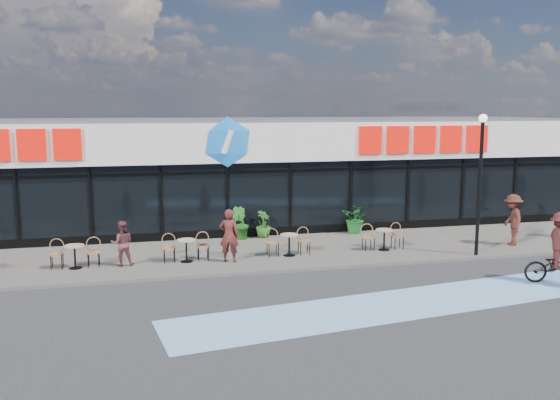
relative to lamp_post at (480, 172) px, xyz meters
name	(u,v)px	position (x,y,z in m)	size (l,w,h in m)	color
ground	(265,295)	(-7.85, -2.30, -2.96)	(120.00, 120.00, 0.00)	#28282B
sidewalk	(238,254)	(-7.85, 2.20, -2.91)	(44.00, 5.00, 0.10)	#605D55
bike_lane	(424,301)	(-3.85, -3.80, -2.95)	(14.00, 2.20, 0.01)	#71A4D7
building	(217,172)	(-7.85, 7.63, -0.62)	(30.60, 6.57, 4.75)	black
lamp_post	(480,172)	(0.00, 0.00, 0.00)	(0.28, 0.28, 4.76)	black
bistro_set_2	(75,253)	(-13.14, 1.47, -2.40)	(1.54, 0.62, 0.90)	tan
bistro_set_3	(186,247)	(-9.69, 1.47, -2.40)	(1.54, 0.62, 0.90)	tan
bistro_set_4	(289,242)	(-6.24, 1.47, -2.40)	(1.54, 0.62, 0.90)	tan
bistro_set_5	(383,237)	(-2.79, 1.47, -2.40)	(1.54, 0.62, 0.90)	tan
potted_plant_left	(240,223)	(-7.43, 4.30, -2.24)	(0.68, 0.55, 1.24)	#1E5A19
potted_plant_mid	(263,224)	(-6.50, 4.40, -2.34)	(0.58, 0.58, 1.04)	#215016
potted_plant_right	(356,218)	(-2.72, 4.33, -2.27)	(1.06, 0.92, 1.18)	#1A5C21
patron_left	(229,236)	(-8.33, 1.05, -1.98)	(0.64, 0.42, 1.75)	#51201D
patron_right	(122,243)	(-11.70, 1.36, -2.13)	(0.71, 0.55, 1.45)	brown
pedestrian_a	(513,220)	(2.06, 1.02, -1.92)	(1.21, 0.70, 1.88)	#411E17
cyclist_a	(559,254)	(0.68, -3.19, -2.10)	(2.01, 1.21, 2.10)	black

